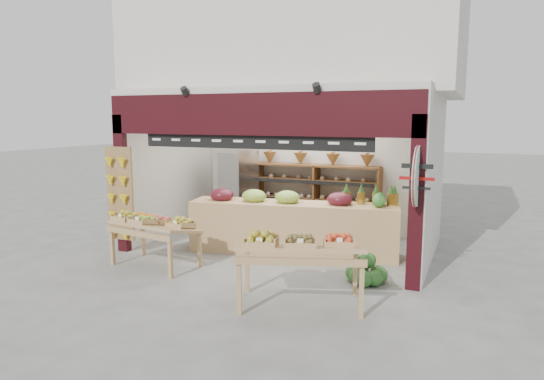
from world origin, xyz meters
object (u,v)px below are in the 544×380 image
at_px(back_shelving, 316,185).
at_px(mid_counter, 292,226).
at_px(refrigerator, 236,189).
at_px(watermelon_pile, 366,271).
at_px(cardboard_stack, 247,227).
at_px(display_table_left, 152,224).
at_px(display_table_right, 296,245).

relative_size(back_shelving, mid_counter, 0.72).
xyz_separation_m(refrigerator, mid_counter, (1.92, -1.38, -0.42)).
bearing_deg(watermelon_pile, refrigerator, 145.44).
relative_size(refrigerator, cardboard_stack, 1.95).
relative_size(display_table_left, display_table_right, 0.83).
relative_size(cardboard_stack, mid_counter, 0.24).
bearing_deg(display_table_left, watermelon_pile, 8.58).
xyz_separation_m(refrigerator, watermelon_pile, (3.60, -2.48, -0.78)).
bearing_deg(mid_counter, watermelon_pile, -33.27).
height_order(mid_counter, watermelon_pile, mid_counter).
distance_m(refrigerator, display_table_right, 4.72).
bearing_deg(watermelon_pile, display_table_left, -171.42).
bearing_deg(watermelon_pile, cardboard_stack, 148.40).
bearing_deg(display_table_right, back_shelving, 104.43).
bearing_deg(refrigerator, cardboard_stack, -32.30).
distance_m(mid_counter, watermelon_pile, 2.04).
distance_m(back_shelving, refrigerator, 1.85).
relative_size(mid_counter, watermelon_pile, 5.97).
bearing_deg(refrigerator, mid_counter, -20.89).
distance_m(refrigerator, mid_counter, 2.40).
height_order(refrigerator, display_table_right, refrigerator).
xyz_separation_m(cardboard_stack, display_table_right, (2.29, -3.13, 0.61)).
relative_size(refrigerator, display_table_right, 1.00).
distance_m(mid_counter, display_table_left, 2.62).
xyz_separation_m(back_shelving, mid_counter, (0.14, -1.88, -0.55)).
distance_m(cardboard_stack, display_table_left, 2.56).
distance_m(refrigerator, cardboard_stack, 1.12).
height_order(back_shelving, watermelon_pile, back_shelving).
height_order(refrigerator, cardboard_stack, refrigerator).
bearing_deg(watermelon_pile, mid_counter, 146.73).
height_order(mid_counter, display_table_left, mid_counter).
relative_size(back_shelving, refrigerator, 1.51).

